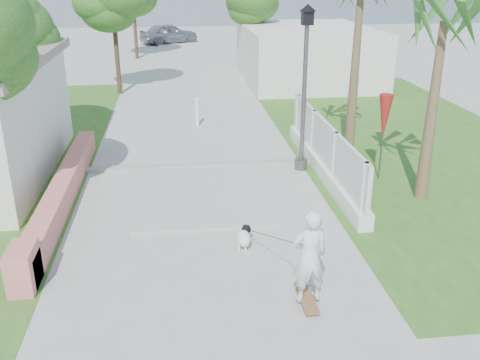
{
  "coord_description": "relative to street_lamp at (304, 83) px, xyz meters",
  "views": [
    {
      "loc": [
        -0.51,
        -8.31,
        5.29
      ],
      "look_at": [
        0.76,
        2.13,
        1.1
      ],
      "focal_mm": 40.0,
      "sensor_mm": 36.0,
      "label": 1
    }
  ],
  "objects": [
    {
      "name": "ground",
      "position": [
        -2.9,
        -5.5,
        -2.43
      ],
      "size": [
        90.0,
        90.0,
        0.0
      ],
      "primitive_type": "plane",
      "color": "#B7B7B2",
      "rests_on": "ground"
    },
    {
      "name": "path_strip",
      "position": [
        -2.9,
        14.5,
        -2.4
      ],
      "size": [
        3.2,
        36.0,
        0.06
      ],
      "primitive_type": "cube",
      "color": "#B7B7B2",
      "rests_on": "ground"
    },
    {
      "name": "curb",
      "position": [
        -2.9,
        0.5,
        -2.38
      ],
      "size": [
        6.5,
        0.25,
        0.1
      ],
      "primitive_type": "cube",
      "color": "#999993",
      "rests_on": "ground"
    },
    {
      "name": "grass_right",
      "position": [
        4.1,
        2.5,
        -2.42
      ],
      "size": [
        8.0,
        20.0,
        0.01
      ],
      "primitive_type": "cube",
      "color": "#385F1E",
      "rests_on": "ground"
    },
    {
      "name": "pink_wall",
      "position": [
        -6.2,
        -1.95,
        -2.11
      ],
      "size": [
        0.45,
        8.2,
        0.8
      ],
      "color": "#C76667",
      "rests_on": "ground"
    },
    {
      "name": "lattice_fence",
      "position": [
        0.5,
        -0.5,
        -1.88
      ],
      "size": [
        0.35,
        7.0,
        1.5
      ],
      "color": "white",
      "rests_on": "ground"
    },
    {
      "name": "building_right",
      "position": [
        3.1,
        12.5,
        -1.13
      ],
      "size": [
        6.0,
        8.0,
        2.6
      ],
      "primitive_type": "cube",
      "color": "silver",
      "rests_on": "ground"
    },
    {
      "name": "street_lamp",
      "position": [
        0.0,
        0.0,
        0.0
      ],
      "size": [
        0.44,
        0.44,
        4.44
      ],
      "color": "#59595E",
      "rests_on": "ground"
    },
    {
      "name": "bollard",
      "position": [
        -2.7,
        4.5,
        -1.84
      ],
      "size": [
        0.14,
        0.14,
        1.09
      ],
      "color": "white",
      "rests_on": "ground"
    },
    {
      "name": "patio_umbrella",
      "position": [
        1.9,
        -1.0,
        -0.74
      ],
      "size": [
        0.36,
        0.36,
        2.3
      ],
      "color": "#59595E",
      "rests_on": "ground"
    },
    {
      "name": "tree_left_mid",
      "position": [
        -8.38,
        2.98,
        1.07
      ],
      "size": [
        3.2,
        3.2,
        4.85
      ],
      "color": "#4C3826",
      "rests_on": "ground"
    },
    {
      "name": "tree_path_left",
      "position": [
        -5.88,
        10.48,
        1.39
      ],
      "size": [
        3.4,
        3.4,
        5.23
      ],
      "color": "#4C3826",
      "rests_on": "ground"
    },
    {
      "name": "tree_path_right",
      "position": [
        0.32,
        14.48,
        1.07
      ],
      "size": [
        3.0,
        3.0,
        4.79
      ],
      "color": "#4C3826",
      "rests_on": "ground"
    },
    {
      "name": "palm_near",
      "position": [
        2.5,
        -2.3,
        1.53
      ],
      "size": [
        1.8,
        1.8,
        4.7
      ],
      "color": "brown",
      "rests_on": "ground"
    },
    {
      "name": "skateboarder",
      "position": [
        -1.75,
        -5.55,
        -1.64
      ],
      "size": [
        1.14,
        2.71,
        1.75
      ],
      "rotation": [
        0.0,
        0.0,
        3.27
      ],
      "color": "brown",
      "rests_on": "ground"
    },
    {
      "name": "dog",
      "position": [
        -2.17,
        -4.32,
        -2.19
      ],
      "size": [
        0.44,
        0.62,
        0.44
      ],
      "rotation": [
        0.0,
        0.0,
        -0.37
      ],
      "color": "white",
      "rests_on": "ground"
    },
    {
      "name": "parked_car",
      "position": [
        -3.72,
        27.39,
        -1.7
      ],
      "size": [
        4.59,
        3.35,
        1.45
      ],
      "primitive_type": "imported",
      "rotation": [
        0.0,
        0.0,
        2.01
      ],
      "color": "#999DA0",
      "rests_on": "ground"
    }
  ]
}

